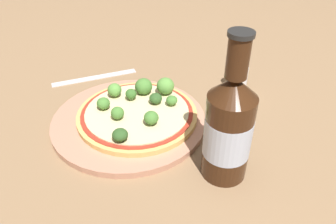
# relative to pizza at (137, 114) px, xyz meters

# --- Properties ---
(ground_plane) EXTENTS (3.00, 3.00, 0.00)m
(ground_plane) POSITION_rel_pizza_xyz_m (-0.01, -0.02, -0.02)
(ground_plane) COLOR #846647
(plate) EXTENTS (0.29, 0.29, 0.01)m
(plate) POSITION_rel_pizza_xyz_m (-0.01, -0.01, -0.01)
(plate) COLOR tan
(plate) RESTS_ON ground_plane
(pizza) EXTENTS (0.23, 0.23, 0.01)m
(pizza) POSITION_rel_pizza_xyz_m (0.00, 0.00, 0.00)
(pizza) COLOR tan
(pizza) RESTS_ON plate
(broccoli_floret_0) EXTENTS (0.02, 0.02, 0.02)m
(broccoli_floret_0) POSITION_rel_pizza_xyz_m (0.02, 0.07, 0.02)
(broccoli_floret_0) COLOR #7A9E5B
(broccoli_floret_0) RESTS_ON pizza
(broccoli_floret_1) EXTENTS (0.03, 0.03, 0.03)m
(broccoli_floret_1) POSITION_rel_pizza_xyz_m (-0.07, -0.01, 0.02)
(broccoli_floret_1) COLOR #7A9E5B
(broccoli_floret_1) RESTS_ON pizza
(broccoli_floret_2) EXTENTS (0.02, 0.02, 0.02)m
(broccoli_floret_2) POSITION_rel_pizza_xyz_m (-0.04, 0.01, 0.02)
(broccoli_floret_2) COLOR #7A9E5B
(broccoli_floret_2) RESTS_ON pizza
(broccoli_floret_3) EXTENTS (0.03, 0.03, 0.02)m
(broccoli_floret_3) POSITION_rel_pizza_xyz_m (0.07, -0.06, 0.02)
(broccoli_floret_3) COLOR #7A9E5B
(broccoli_floret_3) RESTS_ON pizza
(broccoli_floret_4) EXTENTS (0.03, 0.03, 0.02)m
(broccoli_floret_4) POSITION_rel_pizza_xyz_m (-0.04, -0.05, 0.02)
(broccoli_floret_4) COLOR #7A9E5B
(broccoli_floret_4) RESTS_ON pizza
(broccoli_floret_5) EXTENTS (0.04, 0.04, 0.03)m
(broccoli_floret_5) POSITION_rel_pizza_xyz_m (-0.05, 0.04, 0.02)
(broccoli_floret_5) COLOR #7A9E5B
(broccoli_floret_5) RESTS_ON pizza
(broccoli_floret_6) EXTENTS (0.03, 0.03, 0.02)m
(broccoli_floret_6) POSITION_rel_pizza_xyz_m (-0.00, 0.04, 0.02)
(broccoli_floret_6) COLOR #7A9E5B
(broccoli_floret_6) RESTS_ON pizza
(broccoli_floret_7) EXTENTS (0.03, 0.03, 0.03)m
(broccoli_floret_7) POSITION_rel_pizza_xyz_m (0.05, 0.00, 0.02)
(broccoli_floret_7) COLOR #7A9E5B
(broccoli_floret_7) RESTS_ON pizza
(broccoli_floret_8) EXTENTS (0.02, 0.02, 0.03)m
(broccoli_floret_8) POSITION_rel_pizza_xyz_m (0.01, -0.04, 0.02)
(broccoli_floret_8) COLOR #7A9E5B
(broccoli_floret_8) RESTS_ON pizza
(broccoli_floret_9) EXTENTS (0.04, 0.04, 0.04)m
(broccoli_floret_9) POSITION_rel_pizza_xyz_m (-0.03, 0.08, 0.03)
(broccoli_floret_9) COLOR #7A9E5B
(broccoli_floret_9) RESTS_ON pizza
(beer_bottle) EXTENTS (0.07, 0.07, 0.24)m
(beer_bottle) POSITION_rel_pizza_xyz_m (0.19, 0.06, 0.07)
(beer_bottle) COLOR #381E0F
(beer_bottle) RESTS_ON ground_plane
(pepper_shaker) EXTENTS (0.04, 0.04, 0.07)m
(pepper_shaker) POSITION_rel_pizza_xyz_m (0.01, 0.25, 0.02)
(pepper_shaker) COLOR silver
(pepper_shaker) RESTS_ON ground_plane
(fork) EXTENTS (0.05, 0.20, 0.00)m
(fork) POSITION_rel_pizza_xyz_m (-0.21, -0.01, -0.02)
(fork) COLOR silver
(fork) RESTS_ON ground_plane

